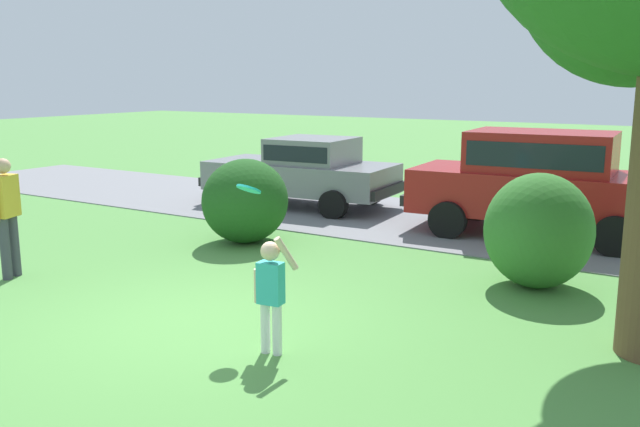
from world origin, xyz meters
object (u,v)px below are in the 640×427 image
Objects in this scene: parked_sedan at (304,169)px; child_thrower at (271,288)px; frisbee at (249,189)px; parked_suv at (540,178)px; adult_onlooker at (7,211)px.

child_thrower is at bearing -59.36° from parked_sedan.
frisbee reaches higher than parked_sedan.
adult_onlooker is at bearing -130.96° from parked_suv.
frisbee reaches higher than child_thrower.
parked_suv is 8.86m from adult_onlooker.
parked_sedan is at bearing 118.49° from frisbee.
parked_suv reaches higher than child_thrower.
adult_onlooker is at bearing 176.42° from child_thrower.
child_thrower is (-0.95, -6.99, -0.36)m from parked_suv.
parked_sedan is at bearing 120.64° from child_thrower.
parked_sedan is 2.59× the size of adult_onlooker.
parked_suv is (5.24, -0.25, 0.23)m from parked_sedan.
child_thrower is at bearing -97.71° from parked_suv.
child_thrower is (4.29, -7.25, -0.13)m from parked_sedan.
parked_suv is 6.77m from frisbee.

